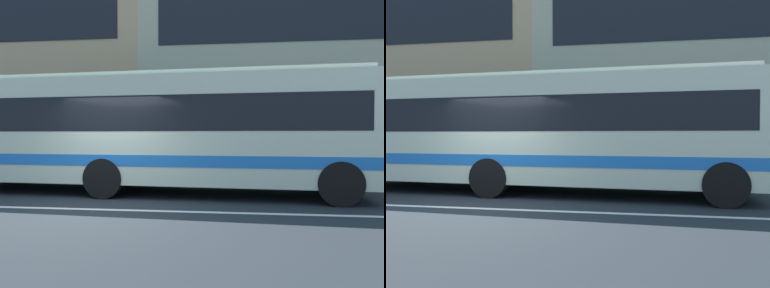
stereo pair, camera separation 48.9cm
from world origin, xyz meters
The scene contains 5 objects.
ground_plane centered at (0.00, 0.00, 0.00)m, with size 160.00×160.00×0.00m, color #23292E.
lane_centre_line centered at (0.00, 0.00, 0.00)m, with size 60.00×0.16×0.01m, color silver.
hedge_row_far centered at (-0.70, 6.29, 0.52)m, with size 20.10×1.10×1.05m, color #1D4E18.
apartment_block_right centered at (11.20, 14.93, 6.11)m, with size 25.79×10.02×12.21m.
transit_bus centered at (0.59, 2.47, 1.75)m, with size 11.85×3.28×3.17m.
Camera 1 is at (3.11, -7.49, 1.57)m, focal length 34.64 mm.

